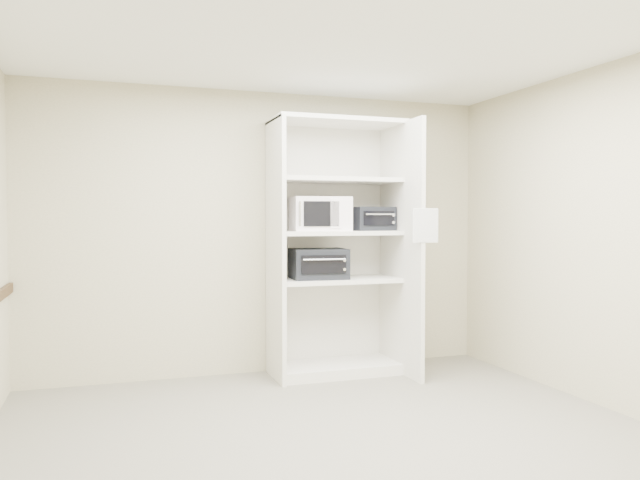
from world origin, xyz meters
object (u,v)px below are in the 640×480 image
object	(u,v)px
toaster_oven_upper	(371,219)
toaster_oven_lower	(319,264)
microwave	(320,214)
shelving_unit	(340,256)

from	to	relation	value
toaster_oven_upper	toaster_oven_lower	world-z (taller)	toaster_oven_upper
microwave	toaster_oven_upper	size ratio (longest dim) A/B	1.34
shelving_unit	toaster_oven_lower	size ratio (longest dim) A/B	4.75
shelving_unit	toaster_oven_upper	bearing A→B (deg)	-2.37
shelving_unit	microwave	xyz separation A→B (m)	(-0.21, 0.00, 0.40)
shelving_unit	toaster_oven_lower	bearing A→B (deg)	-173.25
toaster_oven_upper	microwave	bearing A→B (deg)	172.91
toaster_oven_upper	shelving_unit	bearing A→B (deg)	172.27
shelving_unit	toaster_oven_upper	xyz separation A→B (m)	(0.31, -0.01, 0.35)
toaster_oven_upper	toaster_oven_lower	xyz separation A→B (m)	(-0.54, -0.01, -0.42)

